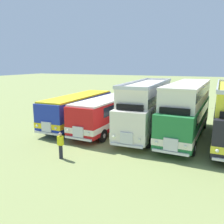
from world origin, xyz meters
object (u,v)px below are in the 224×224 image
Objects in this scene: bus_first_in_row at (79,108)px; bus_fourth_in_row at (187,108)px; bus_second_in_row at (110,111)px; bus_third_in_row at (147,106)px; marshal_person at (61,145)px.

bus_fourth_in_row is (10.09, 0.11, 0.72)m from bus_first_in_row.
bus_fourth_in_row is at bearing 1.97° from bus_second_in_row.
bus_fourth_in_row is (3.37, -0.04, 0.11)m from bus_third_in_row.
bus_second_in_row is at bearing -2.09° from bus_first_in_row.
bus_third_in_row reaches higher than marshal_person.
bus_fourth_in_row is at bearing -0.62° from bus_third_in_row.
bus_third_in_row is at bearing 4.57° from bus_second_in_row.
marshal_person is (3.22, -7.78, -0.87)m from bus_first_in_row.
bus_second_in_row is 0.94× the size of bus_fourth_in_row.
bus_first_in_row reaches higher than marshal_person.
bus_third_in_row is 0.97× the size of bus_fourth_in_row.
bus_third_in_row reaches higher than bus_fourth_in_row.
marshal_person is at bearing -91.10° from bus_second_in_row.
marshal_person is (-6.87, -7.89, -1.59)m from bus_fourth_in_row.
bus_first_in_row is 6.75m from bus_third_in_row.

